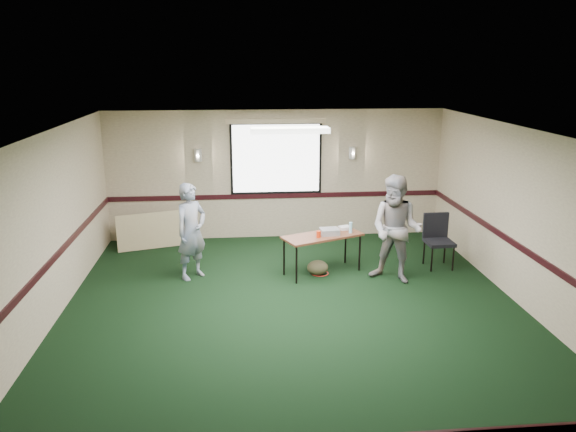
{
  "coord_description": "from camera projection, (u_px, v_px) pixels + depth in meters",
  "views": [
    {
      "loc": [
        -0.82,
        -7.53,
        3.67
      ],
      "look_at": [
        0.0,
        1.3,
        1.2
      ],
      "focal_mm": 35.0,
      "sensor_mm": 36.0,
      "label": 1
    }
  ],
  "objects": [
    {
      "name": "red_cup",
      "position": [
        319.0,
        234.0,
        9.7
      ],
      "size": [
        0.08,
        0.08,
        0.12
      ],
      "primitive_type": "cylinder",
      "color": "red",
      "rests_on": "folding_table"
    },
    {
      "name": "water_bottle",
      "position": [
        351.0,
        228.0,
        9.94
      ],
      "size": [
        0.06,
        0.06,
        0.2
      ],
      "primitive_type": "cylinder",
      "color": "#99DEFB",
      "rests_on": "folding_table"
    },
    {
      "name": "projector",
      "position": [
        329.0,
        232.0,
        9.86
      ],
      "size": [
        0.34,
        0.29,
        0.11
      ],
      "primitive_type": "cube",
      "rotation": [
        0.0,
        0.0,
        0.09
      ],
      "color": "#9B9CA3",
      "rests_on": "folding_table"
    },
    {
      "name": "room_shell",
      "position": [
        284.0,
        183.0,
        9.89
      ],
      "size": [
        8.0,
        8.02,
        8.0
      ],
      "color": "tan",
      "rests_on": "ground"
    },
    {
      "name": "duffel_bag",
      "position": [
        318.0,
        268.0,
        9.9
      ],
      "size": [
        0.42,
        0.35,
        0.27
      ],
      "primitive_type": "ellipsoid",
      "rotation": [
        0.0,
        0.0,
        0.19
      ],
      "color": "#454227",
      "rests_on": "ground"
    },
    {
      "name": "folded_table",
      "position": [
        153.0,
        231.0,
        11.28
      ],
      "size": [
        1.41,
        0.6,
        0.72
      ],
      "primitive_type": "cube",
      "rotation": [
        -0.21,
        0.0,
        0.29
      ],
      "color": "tan",
      "rests_on": "ground"
    },
    {
      "name": "person_right",
      "position": [
        396.0,
        229.0,
        9.43
      ],
      "size": [
        1.13,
        1.08,
        1.84
      ],
      "primitive_type": "imported",
      "rotation": [
        0.0,
        0.0,
        -0.58
      ],
      "color": "#6C84A8",
      "rests_on": "ground"
    },
    {
      "name": "cable_coil",
      "position": [
        320.0,
        273.0,
        9.98
      ],
      "size": [
        0.33,
        0.33,
        0.02
      ],
      "primitive_type": "torus",
      "rotation": [
        0.0,
        0.0,
        -0.06
      ],
      "color": "red",
      "rests_on": "ground"
    },
    {
      "name": "ground",
      "position": [
        296.0,
        318.0,
        8.28
      ],
      "size": [
        8.0,
        8.0,
        0.0
      ],
      "primitive_type": "plane",
      "color": "black",
      "rests_on": "ground"
    },
    {
      "name": "conference_chair",
      "position": [
        438.0,
        236.0,
        10.25
      ],
      "size": [
        0.49,
        0.51,
        0.97
      ],
      "rotation": [
        0.0,
        0.0,
        0.03
      ],
      "color": "black",
      "rests_on": "ground"
    },
    {
      "name": "folding_table",
      "position": [
        322.0,
        238.0,
        9.86
      ],
      "size": [
        1.52,
        1.07,
        0.7
      ],
      "rotation": [
        0.0,
        0.0,
        0.4
      ],
      "color": "#542518",
      "rests_on": "ground"
    },
    {
      "name": "person_left",
      "position": [
        191.0,
        231.0,
        9.6
      ],
      "size": [
        0.72,
        0.71,
        1.68
      ],
      "primitive_type": "imported",
      "rotation": [
        0.0,
        0.0,
        0.77
      ],
      "color": "#415C8F",
      "rests_on": "ground"
    },
    {
      "name": "game_console",
      "position": [
        345.0,
        228.0,
        10.18
      ],
      "size": [
        0.25,
        0.23,
        0.05
      ],
      "primitive_type": "cube",
      "rotation": [
        0.0,
        0.0,
        0.36
      ],
      "color": "silver",
      "rests_on": "folding_table"
    }
  ]
}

